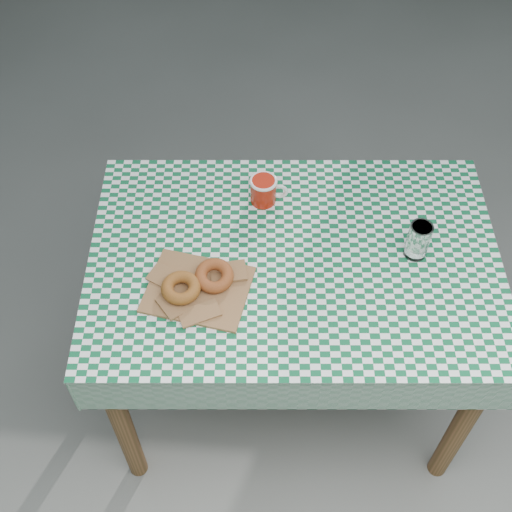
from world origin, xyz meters
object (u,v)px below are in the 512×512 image
(paper_bag, at_px, (198,289))
(coffee_mug, at_px, (263,190))
(drinking_glass, at_px, (418,240))
(table, at_px, (289,330))

(paper_bag, height_order, coffee_mug, coffee_mug)
(drinking_glass, bearing_deg, paper_bag, -163.48)
(table, height_order, paper_bag, paper_bag)
(coffee_mug, xyz_separation_m, drinking_glass, (0.44, -0.17, 0.01))
(paper_bag, bearing_deg, table, 27.69)
(table, height_order, coffee_mug, coffee_mug)
(coffee_mug, bearing_deg, table, -63.90)
(paper_bag, distance_m, coffee_mug, 0.37)
(table, bearing_deg, drinking_glass, 2.52)
(coffee_mug, bearing_deg, paper_bag, -114.09)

